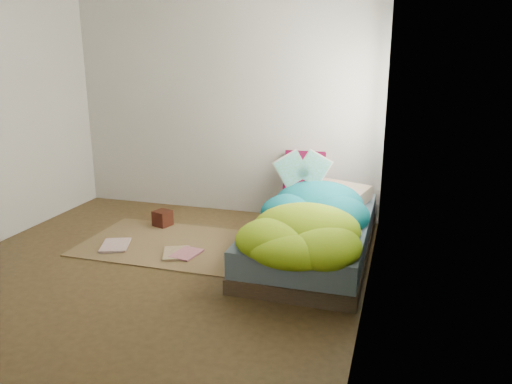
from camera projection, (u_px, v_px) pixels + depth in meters
ground at (155, 269)px, 4.24m from camera, size 3.50×3.50×0.00m
room_walls at (145, 73)px, 3.81m from camera, size 3.54×3.54×2.62m
bed at (313, 236)px, 4.52m from camera, size 1.00×2.00×0.34m
duvet at (309, 207)px, 4.23m from camera, size 0.96×1.84×0.34m
rug at (168, 244)px, 4.79m from camera, size 1.60×1.10×0.01m
pillow_floral at (337, 194)px, 5.00m from camera, size 0.70×0.57×0.14m
pillow_magenta at (305, 171)px, 5.34m from camera, size 0.43×0.15×0.42m
open_book at (303, 158)px, 4.69m from camera, size 0.45×0.26×0.27m
wooden_box at (163, 218)px, 5.26m from camera, size 0.20×0.20×0.16m
floor_book_a at (102, 246)px, 4.68m from camera, size 0.36×0.41×0.03m
floor_book_b at (177, 252)px, 4.53m from camera, size 0.25×0.31×0.03m
floor_book_c at (163, 254)px, 4.49m from camera, size 0.34×0.38×0.02m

